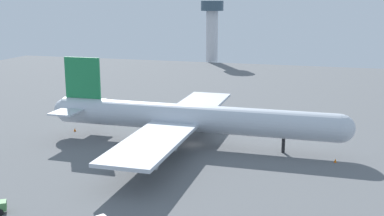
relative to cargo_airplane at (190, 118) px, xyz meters
name	(u,v)px	position (x,y,z in m)	size (l,w,h in m)	color
ground_plane	(192,145)	(0.50, 0.00, -5.93)	(268.66, 268.66, 0.00)	slate
cargo_airplane	(190,118)	(0.00, 0.00, 0.00)	(67.16, 62.72, 18.38)	silver
pushback_tractor	(137,113)	(-20.69, 20.01, -4.80)	(3.35, 4.10, 2.23)	#B21E19
safety_cone_nose	(335,160)	(30.72, -3.47, -5.54)	(0.54, 0.54, 0.78)	orange
safety_cone_tail	(75,130)	(-29.73, 2.69, -5.52)	(0.57, 0.57, 0.81)	orange
control_tower	(212,24)	(-28.50, 137.45, 12.73)	(11.12, 11.12, 29.90)	silver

